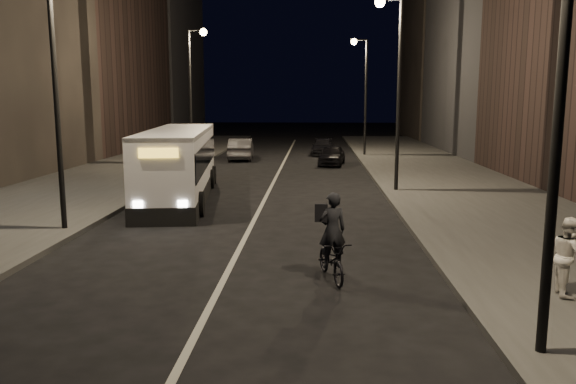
# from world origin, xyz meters

# --- Properties ---
(ground) EXTENTS (180.00, 180.00, 0.00)m
(ground) POSITION_xyz_m (0.00, 0.00, 0.00)
(ground) COLOR black
(ground) RESTS_ON ground
(sidewalk_right) EXTENTS (7.00, 70.00, 0.16)m
(sidewalk_right) POSITION_xyz_m (8.50, 14.00, 0.08)
(sidewalk_right) COLOR #363633
(sidewalk_right) RESTS_ON ground
(sidewalk_left) EXTENTS (7.00, 70.00, 0.16)m
(sidewalk_left) POSITION_xyz_m (-8.50, 14.00, 0.08)
(sidewalk_left) COLOR #363633
(sidewalk_left) RESTS_ON ground
(building_row_right) EXTENTS (8.00, 61.00, 21.00)m
(building_row_right) POSITION_xyz_m (16.00, 27.50, 10.50)
(building_row_right) COLOR black
(building_row_right) RESTS_ON ground
(building_row_left) EXTENTS (8.00, 61.00, 22.00)m
(building_row_left) POSITION_xyz_m (-16.00, 28.50, 11.00)
(building_row_left) COLOR black
(building_row_left) RESTS_ON ground
(streetlight_right_near) EXTENTS (1.20, 0.44, 8.12)m
(streetlight_right_near) POSITION_xyz_m (5.33, -4.00, 5.36)
(streetlight_right_near) COLOR black
(streetlight_right_near) RESTS_ON sidewalk_right
(streetlight_right_mid) EXTENTS (1.20, 0.44, 8.12)m
(streetlight_right_mid) POSITION_xyz_m (5.33, 12.00, 5.36)
(streetlight_right_mid) COLOR black
(streetlight_right_mid) RESTS_ON sidewalk_right
(streetlight_right_far) EXTENTS (1.20, 0.44, 8.12)m
(streetlight_right_far) POSITION_xyz_m (5.33, 28.00, 5.36)
(streetlight_right_far) COLOR black
(streetlight_right_far) RESTS_ON sidewalk_right
(streetlight_left_near) EXTENTS (1.20, 0.44, 8.12)m
(streetlight_left_near) POSITION_xyz_m (-5.33, 4.00, 5.36)
(streetlight_left_near) COLOR black
(streetlight_left_near) RESTS_ON sidewalk_left
(streetlight_left_far) EXTENTS (1.20, 0.44, 8.12)m
(streetlight_left_far) POSITION_xyz_m (-5.33, 22.00, 5.36)
(streetlight_left_far) COLOR black
(streetlight_left_far) RESTS_ON sidewalk_left
(city_bus) EXTENTS (3.50, 10.78, 2.86)m
(city_bus) POSITION_xyz_m (-3.52, 10.23, 1.56)
(city_bus) COLOR white
(city_bus) RESTS_ON ground
(cyclist_on_bicycle) EXTENTS (1.06, 1.88, 2.05)m
(cyclist_on_bicycle) POSITION_xyz_m (2.45, -0.18, 0.68)
(cyclist_on_bicycle) COLOR black
(cyclist_on_bicycle) RESTS_ON ground
(pedestrian_woman) EXTENTS (0.70, 0.85, 1.59)m
(pedestrian_woman) POSITION_xyz_m (7.13, -1.35, 0.96)
(pedestrian_woman) COLOR silver
(pedestrian_woman) RESTS_ON sidewalk_right
(car_near) EXTENTS (1.95, 3.83, 1.25)m
(car_near) POSITION_xyz_m (3.10, 22.67, 0.63)
(car_near) COLOR black
(car_near) RESTS_ON ground
(car_mid) EXTENTS (1.85, 4.52, 1.46)m
(car_mid) POSITION_xyz_m (-3.01, 25.64, 0.73)
(car_mid) COLOR #323234
(car_mid) RESTS_ON ground
(car_far) EXTENTS (1.79, 4.04, 1.15)m
(car_far) POSITION_xyz_m (2.62, 29.35, 0.58)
(car_far) COLOR black
(car_far) RESTS_ON ground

